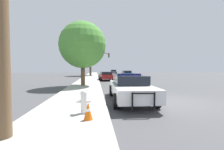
% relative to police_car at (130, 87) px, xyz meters
% --- Properties ---
extents(ground_plane, '(110.00, 110.00, 0.00)m').
position_rel_police_car_xyz_m(ground_plane, '(2.23, -0.52, -0.75)').
color(ground_plane, '#474749').
extents(sidewalk_left, '(3.00, 110.00, 0.13)m').
position_rel_police_car_xyz_m(sidewalk_left, '(-2.87, -0.52, -0.68)').
color(sidewalk_left, '#A3A099').
rests_on(sidewalk_left, ground_plane).
extents(police_car, '(2.19, 5.27, 1.48)m').
position_rel_police_car_xyz_m(police_car, '(0.00, 0.00, 0.00)').
color(police_car, white).
rests_on(police_car, ground_plane).
extents(fire_hydrant, '(0.54, 0.23, 0.85)m').
position_rel_police_car_xyz_m(fire_hydrant, '(-2.29, -2.50, -0.16)').
color(fire_hydrant, white).
rests_on(fire_hydrant, sidewalk_left).
extents(traffic_light, '(4.12, 0.35, 5.12)m').
position_rel_police_car_xyz_m(traffic_light, '(-1.23, 25.03, 3.03)').
color(traffic_light, '#424247').
rests_on(traffic_light, sidewalk_left).
extents(car_background_oncoming, '(1.95, 4.28, 1.32)m').
position_rel_police_car_xyz_m(car_background_oncoming, '(4.51, 22.15, -0.04)').
color(car_background_oncoming, navy).
rests_on(car_background_oncoming, ground_plane).
extents(car_background_distant, '(2.20, 4.11, 1.35)m').
position_rel_police_car_xyz_m(car_background_distant, '(3.79, 39.81, -0.02)').
color(car_background_distant, '#474C51').
rests_on(car_background_distant, ground_plane).
extents(car_background_midblock, '(2.17, 4.12, 1.28)m').
position_rel_police_car_xyz_m(car_background_midblock, '(-0.35, 14.00, -0.06)').
color(car_background_midblock, maroon).
rests_on(car_background_midblock, ground_plane).
extents(tree_sidewalk_far, '(5.71, 5.71, 8.25)m').
position_rel_police_car_xyz_m(tree_sidewalk_far, '(-3.19, 28.37, 4.77)').
color(tree_sidewalk_far, brown).
rests_on(tree_sidewalk_far, sidewalk_left).
extents(tree_sidewalk_near, '(4.44, 4.44, 6.10)m').
position_rel_police_car_xyz_m(tree_sidewalk_near, '(-3.08, 6.62, 3.25)').
color(tree_sidewalk_near, brown).
rests_on(tree_sidewalk_near, sidewalk_left).
extents(traffic_cone, '(0.29, 0.29, 0.57)m').
position_rel_police_car_xyz_m(traffic_cone, '(-2.09, -3.24, -0.33)').
color(traffic_cone, orange).
rests_on(traffic_cone, sidewalk_left).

